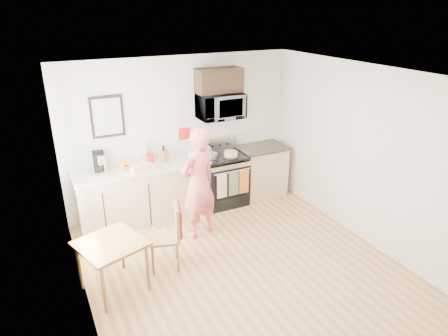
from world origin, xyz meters
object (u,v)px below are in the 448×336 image
range (223,180)px  person (198,184)px  dining_table (111,248)px  chair (173,227)px  cake (231,154)px  microwave (220,106)px

range → person: person is taller
dining_table → chair: size_ratio=0.86×
range → cake: (0.07, -0.15, 0.53)m
dining_table → chair: chair is taller
range → microwave: (-0.00, 0.10, 1.32)m
dining_table → cake: (2.35, 1.38, 0.37)m
range → cake: 0.56m
dining_table → chair: 0.85m
microwave → dining_table: 3.03m
microwave → chair: bearing=-133.7°
chair → range: bearing=60.2°
microwave → chair: (-1.44, -1.50, -1.16)m
person → chair: 0.90m
microwave → cake: 0.83m
range → microwave: size_ratio=1.53×
chair → cake: size_ratio=3.27×
microwave → person: 1.51m
person → dining_table: person is taller
chair → cake: (1.51, 1.25, 0.37)m
range → cake: range is taller
microwave → person: bearing=-131.7°
dining_table → cake: 2.75m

